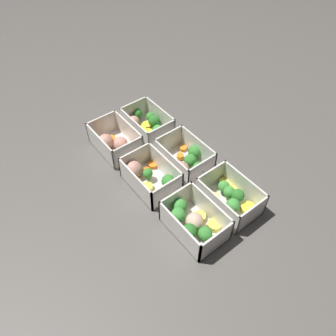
% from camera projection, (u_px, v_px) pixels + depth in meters
% --- Properties ---
extents(ground_plane, '(4.00, 4.00, 0.00)m').
position_uv_depth(ground_plane, '(168.00, 174.00, 0.96)').
color(ground_plane, '#56514C').
extents(container_near_left, '(0.17, 0.11, 0.08)m').
position_uv_depth(container_near_left, '(117.00, 144.00, 1.00)').
color(container_near_left, silver).
rests_on(container_near_left, ground_plane).
extents(container_near_center, '(0.17, 0.12, 0.08)m').
position_uv_depth(container_near_center, '(148.00, 176.00, 0.92)').
color(container_near_center, silver).
rests_on(container_near_center, ground_plane).
extents(container_near_right, '(0.16, 0.12, 0.08)m').
position_uv_depth(container_near_right, '(193.00, 221.00, 0.82)').
color(container_near_right, silver).
rests_on(container_near_right, ground_plane).
extents(container_far_left, '(0.17, 0.11, 0.08)m').
position_uv_depth(container_far_left, '(147.00, 125.00, 1.07)').
color(container_far_left, silver).
rests_on(container_far_left, ground_plane).
extents(container_far_center, '(0.16, 0.13, 0.08)m').
position_uv_depth(container_far_center, '(187.00, 161.00, 0.95)').
color(container_far_center, silver).
rests_on(container_far_center, ground_plane).
extents(container_far_right, '(0.16, 0.12, 0.08)m').
position_uv_depth(container_far_right, '(230.00, 197.00, 0.87)').
color(container_far_right, silver).
rests_on(container_far_right, ground_plane).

